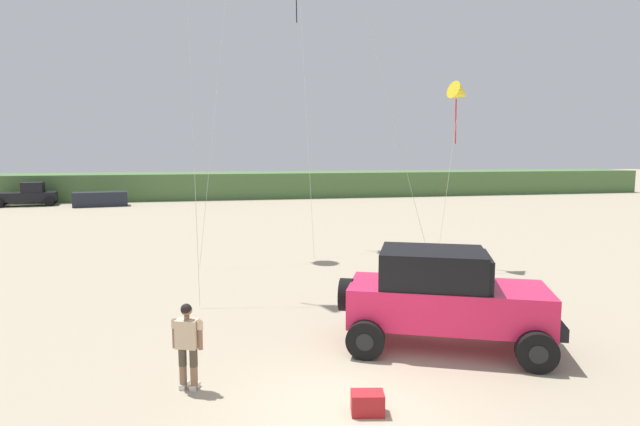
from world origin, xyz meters
name	(u,v)px	position (x,y,z in m)	size (l,w,h in m)	color
ground_plane	(351,407)	(0.00, 0.00, 0.00)	(220.00, 220.00, 0.00)	tan
dune_ridge	(226,185)	(-0.83, 43.85, 1.23)	(90.00, 6.61, 2.45)	#4C703D
jeep	(444,296)	(2.83, 2.31, 1.20)	(5.00, 3.88, 2.26)	#EA2151
person_watching	(188,341)	(-2.82, 1.32, 0.94)	(0.59, 0.41, 1.67)	#8C664C
cooler_box	(368,403)	(0.21, -0.27, 0.19)	(0.56, 0.36, 0.38)	#B21E23
distant_pickup	(28,195)	(-17.34, 38.83, 0.94)	(4.83, 2.99, 1.98)	black
distant_sedan	(101,199)	(-11.30, 37.18, 0.60)	(4.20, 1.70, 1.20)	#1E232D
kite_green_box	(460,94)	(7.23, 10.46, 6.72)	(2.28, 2.50, 7.25)	yellow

